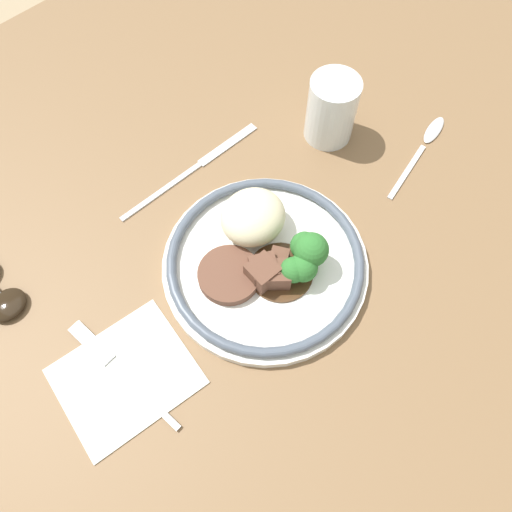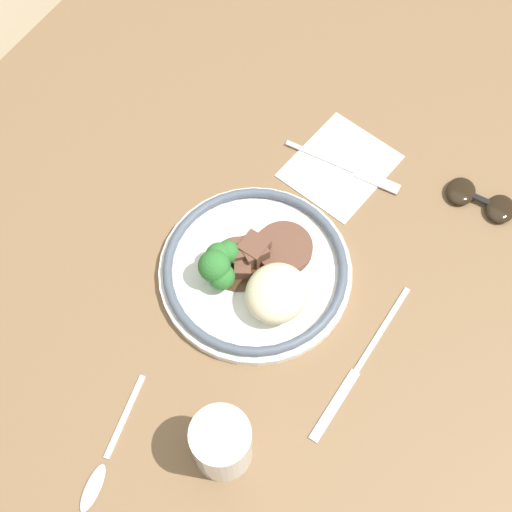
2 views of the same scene
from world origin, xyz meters
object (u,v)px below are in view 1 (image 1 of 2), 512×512
at_px(plate, 266,257).
at_px(juice_glass, 331,113).
at_px(knife, 196,167).
at_px(fork, 113,364).
at_px(spoon, 427,140).

bearing_deg(plate, juice_glass, 22.92).
bearing_deg(plate, knife, 78.55).
relative_size(plate, fork, 1.44).
bearing_deg(fork, spoon, -100.11).
relative_size(plate, spoon, 1.50).
height_order(plate, spoon, plate).
relative_size(plate, juice_glass, 2.68).
xyz_separation_m(plate, spoon, (0.29, -0.02, -0.02)).
xyz_separation_m(knife, spoon, (0.26, -0.19, 0.00)).
relative_size(juice_glass, fork, 0.54).
distance_m(knife, spoon, 0.32).
bearing_deg(knife, plate, -99.91).
relative_size(juice_glass, spoon, 0.56).
bearing_deg(spoon, fork, 162.20).
distance_m(juice_glass, knife, 0.19).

